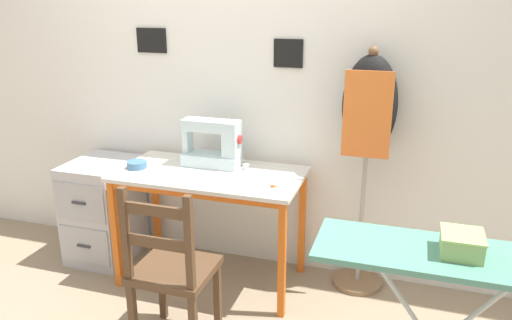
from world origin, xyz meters
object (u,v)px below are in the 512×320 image
scissors (277,186)px  storage_box (462,244)px  wooden_chair (172,272)px  fabric_bowl (137,164)px  ironing_board (444,264)px  filing_cabinet (104,210)px  dress_form (368,120)px  thread_spool_near_machine (246,167)px  sewing_machine (215,145)px

scissors → storage_box: size_ratio=0.70×
wooden_chair → fabric_bowl: bearing=131.1°
fabric_bowl → wooden_chair: 0.88m
storage_box → wooden_chair: bearing=173.3°
ironing_board → filing_cabinet: bearing=157.5°
fabric_bowl → wooden_chair: (0.53, -0.61, -0.33)m
wooden_chair → dress_form: dress_form is taller
filing_cabinet → thread_spool_near_machine: bearing=3.0°
fabric_bowl → ironing_board: (1.81, -0.77, 0.02)m
fabric_bowl → dress_form: 1.46m
sewing_machine → ironing_board: sewing_machine is taller
fabric_bowl → thread_spool_near_machine: 0.69m
scissors → wooden_chair: 0.76m
dress_form → storage_box: size_ratio=8.99×
fabric_bowl → sewing_machine: bearing=21.8°
sewing_machine → scissors: 0.55m
sewing_machine → fabric_bowl: 0.51m
ironing_board → storage_box: (0.05, 0.01, 0.09)m
scissors → dress_form: (0.46, 0.34, 0.35)m
wooden_chair → scissors: bearing=54.3°
scissors → filing_cabinet: scissors is taller
sewing_machine → filing_cabinet: 0.99m
wooden_chair → dress_form: size_ratio=0.61×
filing_cabinet → storage_box: size_ratio=4.19×
dress_form → thread_spool_near_machine: bearing=-172.1°
fabric_bowl → wooden_chair: bearing=-48.9°
scissors → dress_form: bearing=36.0°
ironing_board → thread_spool_near_machine: bearing=140.0°
ironing_board → dress_form: bearing=111.3°
scissors → storage_box: storage_box is taller
sewing_machine → dress_form: bearing=6.1°
scissors → dress_form: 0.67m
ironing_board → wooden_chair: bearing=172.7°
sewing_machine → storage_box: size_ratio=2.26×
wooden_chair → ironing_board: size_ratio=0.93×
filing_cabinet → scissors: bearing=-7.8°
sewing_machine → dress_form: (0.94, 0.10, 0.21)m
filing_cabinet → dress_form: size_ratio=0.47×
fabric_bowl → storage_box: 2.02m
wooden_chair → storage_box: 1.41m
sewing_machine → filing_cabinet: (-0.84, -0.06, -0.54)m
thread_spool_near_machine → ironing_board: ironing_board is taller
sewing_machine → wooden_chair: bearing=-84.9°
dress_form → storage_box: bearing=-66.2°
sewing_machine → scissors: (0.47, -0.23, -0.14)m
wooden_chair → storage_box: bearing=-6.7°
wooden_chair → sewing_machine: bearing=95.1°
thread_spool_near_machine → ironing_board: bearing=-40.0°
fabric_bowl → dress_form: size_ratio=0.08×
thread_spool_near_machine → wooden_chair: size_ratio=0.05×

